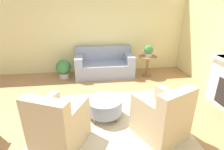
# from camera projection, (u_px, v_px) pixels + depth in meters

# --- Properties ---
(ground_plane) EXTENTS (16.00, 16.00, 0.00)m
(ground_plane) POSITION_uv_depth(u_px,v_px,m) (108.00, 119.00, 3.62)
(ground_plane) COLOR #AD7F51
(wall_back) EXTENTS (9.79, 0.12, 2.80)m
(wall_back) POSITION_uv_depth(u_px,v_px,m) (98.00, 30.00, 5.82)
(wall_back) COLOR beige
(wall_back) RESTS_ON ground_plane
(rug) EXTENTS (2.91, 2.23, 0.01)m
(rug) POSITION_uv_depth(u_px,v_px,m) (108.00, 118.00, 3.62)
(rug) COLOR beige
(rug) RESTS_ON ground_plane
(couch) EXTENTS (1.86, 0.89, 0.92)m
(couch) POSITION_uv_depth(u_px,v_px,m) (104.00, 65.00, 5.76)
(couch) COLOR #8E99B2
(couch) RESTS_ON ground_plane
(armchair_left) EXTENTS (0.99, 1.02, 0.99)m
(armchair_left) POSITION_uv_depth(u_px,v_px,m) (58.00, 126.00, 2.80)
(armchair_left) COLOR #C6B289
(armchair_left) RESTS_ON rug
(armchair_right) EXTENTS (0.99, 1.02, 0.99)m
(armchair_right) POSITION_uv_depth(u_px,v_px,m) (162.00, 117.00, 3.01)
(armchair_right) COLOR #C6B289
(armchair_right) RESTS_ON rug
(ottoman_table) EXTENTS (0.71, 0.71, 0.41)m
(ottoman_table) POSITION_uv_depth(u_px,v_px,m) (105.00, 106.00, 3.58)
(ottoman_table) COLOR #8E99B2
(ottoman_table) RESTS_ON rug
(side_table) EXTENTS (0.59, 0.59, 0.66)m
(side_table) POSITION_uv_depth(u_px,v_px,m) (148.00, 63.00, 5.64)
(side_table) COLOR olive
(side_table) RESTS_ON ground_plane
(potted_plant_on_side_table) EXTENTS (0.29, 0.29, 0.37)m
(potted_plant_on_side_table) POSITION_uv_depth(u_px,v_px,m) (149.00, 50.00, 5.49)
(potted_plant_on_side_table) COLOR beige
(potted_plant_on_side_table) RESTS_ON side_table
(potted_plant_floor) EXTENTS (0.47, 0.47, 0.60)m
(potted_plant_floor) POSITION_uv_depth(u_px,v_px,m) (64.00, 68.00, 5.53)
(potted_plant_floor) COLOR beige
(potted_plant_floor) RESTS_ON ground_plane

